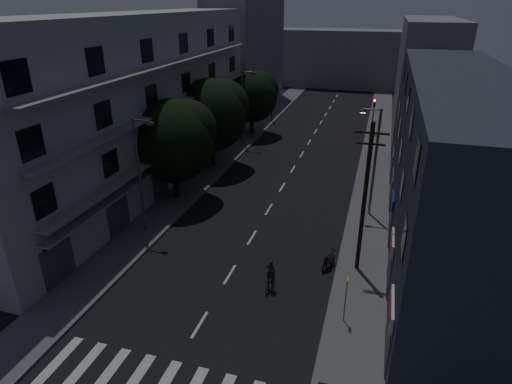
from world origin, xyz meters
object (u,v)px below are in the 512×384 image
Objects in this scene: bus_stop_sign at (346,292)px; cyclist at (270,279)px; motorcycle at (329,261)px; utility_pole at (365,197)px.

bus_stop_sign is 1.31× the size of cyclist.
motorcycle is 4.17m from cyclist.
bus_stop_sign reaches higher than cyclist.
motorcycle is (-1.67, -0.22, -4.43)m from utility_pole.
bus_stop_sign reaches higher than motorcycle.
utility_pole is at bearing 86.67° from bus_stop_sign.
utility_pole is 5.74m from bus_stop_sign.
utility_pole is at bearing 24.71° from motorcycle.
utility_pole is at bearing 39.75° from cyclist.
cyclist is at bearing -144.21° from utility_pole.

